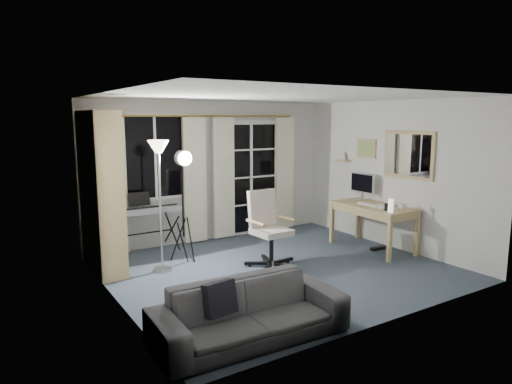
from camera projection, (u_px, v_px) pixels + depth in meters
floor at (278, 270)px, 6.47m from camera, size 4.50×4.00×0.02m
window at (155, 157)px, 7.31m from camera, size 1.20×0.08×1.40m
french_door at (250, 178)px, 8.34m from camera, size 1.32×0.09×2.11m
curtains at (209, 179)px, 7.78m from camera, size 3.60×0.07×2.13m
bookshelf at (99, 197)px, 6.19m from camera, size 0.37×1.04×2.22m
torchiere_lamp at (159, 167)px, 6.16m from camera, size 0.36×0.36×1.82m
keyboard_piano at (142, 211)px, 7.04m from camera, size 1.27×0.62×0.91m
studio_light at (183, 171)px, 6.55m from camera, size 0.29×0.34×1.70m
office_chair at (266, 221)px, 6.57m from camera, size 0.73×0.76×1.09m
desk at (373, 210)px, 7.36m from camera, size 0.70×1.37×0.73m
monitor at (362, 184)px, 7.79m from camera, size 0.18×0.53×0.46m
desk_clutter at (381, 218)px, 7.15m from camera, size 0.44×0.83×0.92m
mug at (402, 206)px, 6.98m from camera, size 0.12×0.10×0.12m
wall_mirror at (409, 155)px, 7.09m from camera, size 0.04×0.94×0.74m
framed_print at (366, 148)px, 7.84m from camera, size 0.03×0.42×0.32m
wall_shelf at (343, 158)px, 8.25m from camera, size 0.16×0.30×0.18m
sofa at (249, 303)px, 4.36m from camera, size 1.91×0.63×0.74m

